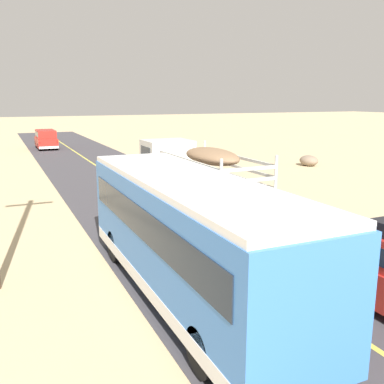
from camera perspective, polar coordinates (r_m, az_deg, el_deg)
The scene contains 7 objects.
ground_plane at distance 13.04m, azimuth 10.29°, elevation -11.38°, with size 240.00×240.00×0.00m, color #CCB284.
road_surface at distance 13.03m, azimuth 10.30°, elevation -11.34°, with size 8.00×120.00×0.02m, color #423F44.
road_centre_line at distance 13.03m, azimuth 10.30°, elevation -11.29°, with size 0.16×117.60×0.00m, color #D8CC4C.
livestock_truck at distance 22.07m, azimuth -1.22°, elevation 3.42°, with size 2.53×9.70×3.02m.
bus at distance 11.29m, azimuth -0.61°, elevation -5.46°, with size 2.54×10.00×3.21m.
car_far at distance 47.45m, azimuth -18.61°, elevation 6.68°, with size 1.90×4.62×1.93m.
boulder_far_horizon at distance 34.96m, azimuth 15.07°, elevation 4.00°, with size 1.24×1.62×0.82m, color #84705B.
Camera 1 is at (-6.90, -9.77, 5.19)m, focal length 40.66 mm.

